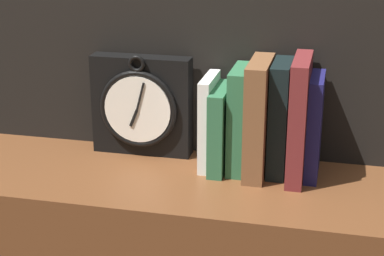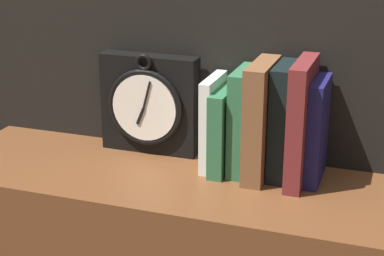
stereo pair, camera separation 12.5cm
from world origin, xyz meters
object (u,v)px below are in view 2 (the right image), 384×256
book_slot0_white (213,122)px  book_slot1_green (224,129)px  book_slot4_black (283,121)px  book_slot5_maroon (301,123)px  clock (149,104)px  book_slot2_green (243,121)px  book_slot6_navy (318,131)px  book_slot3_brown (261,120)px

book_slot0_white → book_slot1_green: book_slot0_white is taller
book_slot4_black → book_slot5_maroon: bearing=-23.9°
clock → book_slot2_green: size_ratio=1.06×
book_slot0_white → book_slot1_green: size_ratio=1.11×
book_slot0_white → book_slot6_navy: bearing=-0.3°
book_slot4_black → book_slot6_navy: bearing=-0.9°
clock → book_slot2_green: clock is taller
clock → book_slot2_green: (0.22, -0.04, -0.00)m
book_slot0_white → book_slot6_navy: 0.22m
book_slot1_green → book_slot4_black: bearing=4.2°
book_slot1_green → book_slot5_maroon: (0.16, -0.01, 0.04)m
book_slot1_green → book_slot2_green: 0.04m
book_slot6_navy → book_slot5_maroon: bearing=-151.7°
book_slot4_black → book_slot5_maroon: 0.04m
book_slot2_green → book_slot5_maroon: bearing=-7.1°
clock → book_slot0_white: bearing=-11.8°
book_slot4_black → book_slot6_navy: 0.07m
book_slot2_green → book_slot5_maroon: size_ratio=0.88×
book_slot4_black → book_slot0_white: bearing=-180.0°
book_slot5_maroon → book_slot6_navy: (0.03, 0.02, -0.02)m
clock → book_slot4_black: size_ratio=0.98×
clock → book_slot5_maroon: (0.34, -0.05, 0.01)m
book_slot0_white → book_slot6_navy: (0.22, -0.00, 0.01)m
book_slot2_green → book_slot3_brown: (0.04, -0.01, 0.01)m
book_slot2_green → clock: bearing=171.0°
clock → book_slot0_white: 0.16m
book_slot0_white → book_slot6_navy: size_ratio=0.93×
book_slot3_brown → book_slot4_black: size_ratio=1.02×
book_slot5_maroon → book_slot6_navy: size_ratio=1.19×
clock → book_slot5_maroon: book_slot5_maroon is taller
book_slot6_navy → clock: bearing=174.8°
clock → book_slot6_navy: 0.37m
book_slot3_brown → book_slot5_maroon: (0.08, -0.00, 0.01)m
book_slot1_green → book_slot6_navy: 0.19m
book_slot4_black → clock: bearing=173.8°
book_slot0_white → book_slot4_black: 0.15m
clock → book_slot5_maroon: 0.35m
clock → book_slot1_green: 0.19m
book_slot2_green → book_slot4_black: book_slot4_black is taller
book_slot4_black → book_slot5_maroon: (0.04, -0.02, 0.01)m
book_slot3_brown → book_slot2_green: bearing=162.3°
book_slot3_brown → clock: bearing=169.7°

